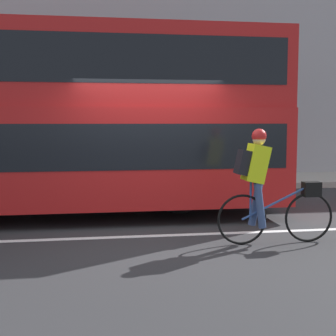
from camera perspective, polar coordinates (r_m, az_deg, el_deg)
ground_plane at (r=7.64m, az=-1.83°, el=-7.96°), size 80.00×80.00×0.00m
road_center_line at (r=7.47m, az=-1.67°, el=-8.26°), size 50.00×0.14×0.01m
sidewalk_curb at (r=13.18m, az=-4.71°, el=-1.83°), size 60.00×2.44×0.16m
building_facade at (r=14.62m, az=-5.22°, el=14.80°), size 60.00×0.30×8.24m
bus at (r=9.15m, az=-18.29°, el=6.26°), size 9.99×2.52×3.48m
cyclist_on_bike at (r=6.98m, az=11.72°, el=-1.80°), size 1.78×0.32×1.70m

